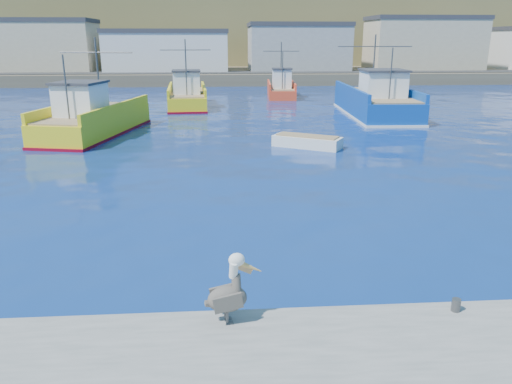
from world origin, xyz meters
TOP-DOWN VIEW (x-y plane):
  - ground at (0.00, 0.00)m, footprint 260.00×260.00m
  - dock_bollards at (0.60, -3.40)m, footprint 36.20×0.20m
  - far_shore at (0.00, 109.20)m, footprint 200.00×81.00m
  - trawler_yellow_a at (-10.97, 21.84)m, footprint 6.20×12.01m
  - trawler_yellow_b at (-5.40, 36.16)m, footprint 4.86×10.45m
  - trawler_blue at (11.17, 29.33)m, footprint 6.45×13.60m
  - boat_orange at (4.68, 43.69)m, footprint 4.05×7.90m
  - skiff_left at (-12.80, 21.15)m, footprint 4.56×4.19m
  - skiff_mid at (3.05, 16.69)m, footprint 4.30×3.34m
  - pelican at (-2.10, -3.45)m, footprint 1.28×0.65m

SIDE VIEW (x-z plane):
  - ground at x=0.00m, z-range 0.00..0.00m
  - skiff_mid at x=3.05m, z-range -0.16..0.74m
  - skiff_left at x=-12.80m, z-range -0.18..0.82m
  - dock_bollards at x=0.60m, z-range 0.50..0.80m
  - trawler_yellow_b at x=-5.40m, z-range -2.21..4.18m
  - boat_orange at x=4.68m, z-range -2.00..4.01m
  - trawler_yellow_a at x=-10.97m, z-range -2.22..4.32m
  - trawler_blue at x=11.17m, z-range -2.24..4.55m
  - pelican at x=-2.10m, z-range 0.38..1.97m
  - far_shore at x=0.00m, z-range -3.02..20.98m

